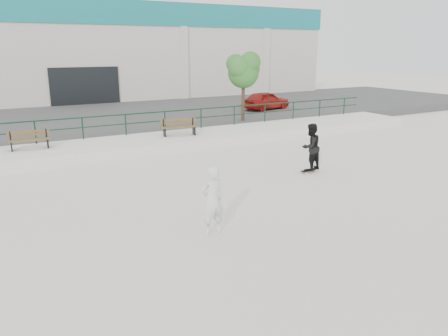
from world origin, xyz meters
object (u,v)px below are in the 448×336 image
skateboard (309,170)px  standing_skater (311,147)px  bench_right (179,127)px  tree (244,69)px  bench_left (29,140)px  seated_skater (212,200)px  red_car (266,100)px

skateboard → standing_skater: 0.90m
bench_right → tree: tree is taller
bench_left → skateboard: bearing=-35.2°
tree → seated_skater: (-8.43, -12.22, -2.51)m
standing_skater → bench_right: bearing=-81.9°
seated_skater → standing_skater: bearing=-154.8°
seated_skater → skateboard: bearing=-154.8°
skateboard → standing_skater: bearing=171.0°
red_car → standing_skater: (-6.40, -12.27, -0.13)m
tree → standing_skater: (-2.60, -9.01, -2.42)m
tree → seated_skater: size_ratio=2.18×
red_car → skateboard: (-6.40, -12.27, -1.04)m
red_car → skateboard: red_car is taller
bench_right → red_car: red_car is taller
bench_left → standing_skater: bearing=-35.2°
bench_left → bench_right: (6.57, -0.32, 0.02)m
skateboard → standing_skater: (-0.00, 0.00, 0.90)m
bench_left → bench_right: bearing=0.1°
bench_right → skateboard: bearing=-58.3°
standing_skater → seated_skater: standing_skater is taller
bench_right → seated_skater: size_ratio=1.01×
bench_right → seated_skater: 10.50m
bench_right → standing_skater: size_ratio=1.01×
skateboard → red_car: bearing=53.5°
bench_right → seated_skater: seated_skater is taller
bench_right → skateboard: 7.18m
bench_left → red_car: red_car is taller
tree → red_car: (3.80, 3.26, -2.28)m
tree → bench_left: bearing=-170.3°
red_car → bench_right: bearing=110.6°
red_car → seated_skater: 19.73m
bench_right → standing_skater: (2.41, -6.72, 0.09)m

